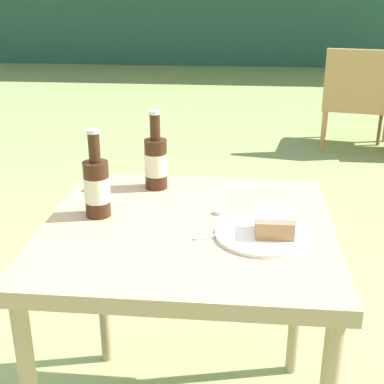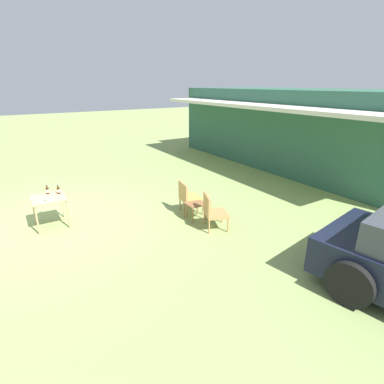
{
  "view_description": "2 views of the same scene",
  "coord_description": "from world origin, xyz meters",
  "px_view_note": "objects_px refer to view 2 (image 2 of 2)",
  "views": [
    {
      "loc": [
        0.13,
        -1.24,
        1.29
      ],
      "look_at": [
        0.0,
        0.1,
        0.76
      ],
      "focal_mm": 50.0,
      "sensor_mm": 36.0,
      "label": 1
    },
    {
      "loc": [
        7.09,
        -0.61,
        3.14
      ],
      "look_at": [
        1.89,
        2.67,
        0.9
      ],
      "focal_mm": 28.0,
      "sensor_mm": 36.0,
      "label": 2
    }
  ],
  "objects_px": {
    "wicker_chair_cushioned": "(189,197)",
    "garden_side_table": "(195,205)",
    "patio_table": "(49,201)",
    "cake_on_plate": "(47,200)",
    "wicker_chair_plain": "(213,210)",
    "cola_bottle_near": "(58,190)",
    "cola_bottle_far": "(47,190)"
  },
  "relations": [
    {
      "from": "wicker_chair_plain",
      "to": "cola_bottle_far",
      "type": "xyz_separation_m",
      "value": [
        -2.35,
        -3.05,
        0.35
      ]
    },
    {
      "from": "wicker_chair_plain",
      "to": "cola_bottle_near",
      "type": "xyz_separation_m",
      "value": [
        -2.22,
        -2.83,
        0.35
      ]
    },
    {
      "from": "wicker_chair_plain",
      "to": "patio_table",
      "type": "distance_m",
      "value": 3.74
    },
    {
      "from": "patio_table",
      "to": "cake_on_plate",
      "type": "distance_m",
      "value": 0.23
    },
    {
      "from": "wicker_chair_plain",
      "to": "cake_on_plate",
      "type": "xyz_separation_m",
      "value": [
        -1.9,
        -3.14,
        0.28
      ]
    },
    {
      "from": "wicker_chair_cushioned",
      "to": "patio_table",
      "type": "relative_size",
      "value": 1.09
    },
    {
      "from": "cake_on_plate",
      "to": "cola_bottle_near",
      "type": "height_order",
      "value": "cola_bottle_near"
    },
    {
      "from": "patio_table",
      "to": "wicker_chair_plain",
      "type": "bearing_deg",
      "value": 55.75
    },
    {
      "from": "garden_side_table",
      "to": "cola_bottle_far",
      "type": "bearing_deg",
      "value": -119.78
    },
    {
      "from": "wicker_chair_cushioned",
      "to": "cola_bottle_near",
      "type": "xyz_separation_m",
      "value": [
        -1.18,
        -2.85,
        0.35
      ]
    },
    {
      "from": "garden_side_table",
      "to": "patio_table",
      "type": "xyz_separation_m",
      "value": [
        -1.47,
        -3.02,
        0.26
      ]
    },
    {
      "from": "garden_side_table",
      "to": "wicker_chair_cushioned",
      "type": "bearing_deg",
      "value": 169.46
    },
    {
      "from": "cola_bottle_near",
      "to": "cola_bottle_far",
      "type": "xyz_separation_m",
      "value": [
        -0.12,
        -0.22,
        0.0
      ]
    },
    {
      "from": "wicker_chair_cushioned",
      "to": "garden_side_table",
      "type": "height_order",
      "value": "wicker_chair_cushioned"
    },
    {
      "from": "cola_bottle_near",
      "to": "cola_bottle_far",
      "type": "distance_m",
      "value": 0.25
    },
    {
      "from": "wicker_chair_cushioned",
      "to": "cola_bottle_far",
      "type": "xyz_separation_m",
      "value": [
        -1.3,
        -3.07,
        0.35
      ]
    },
    {
      "from": "wicker_chair_cushioned",
      "to": "cola_bottle_near",
      "type": "height_order",
      "value": "cola_bottle_near"
    },
    {
      "from": "patio_table",
      "to": "cola_bottle_near",
      "type": "relative_size",
      "value": 3.14
    },
    {
      "from": "wicker_chair_cushioned",
      "to": "cola_bottle_far",
      "type": "distance_m",
      "value": 3.35
    },
    {
      "from": "garden_side_table",
      "to": "wicker_chair_plain",
      "type": "bearing_deg",
      "value": 5.39
    },
    {
      "from": "wicker_chair_plain",
      "to": "garden_side_table",
      "type": "xyz_separation_m",
      "value": [
        -0.63,
        -0.06,
        -0.08
      ]
    },
    {
      "from": "cake_on_plate",
      "to": "cola_bottle_far",
      "type": "bearing_deg",
      "value": 168.68
    },
    {
      "from": "wicker_chair_plain",
      "to": "patio_table",
      "type": "bearing_deg",
      "value": 78.29
    },
    {
      "from": "wicker_chair_cushioned",
      "to": "cola_bottle_near",
      "type": "relative_size",
      "value": 3.43
    },
    {
      "from": "cola_bottle_near",
      "to": "cola_bottle_far",
      "type": "height_order",
      "value": "same"
    },
    {
      "from": "patio_table",
      "to": "cola_bottle_near",
      "type": "xyz_separation_m",
      "value": [
        -0.12,
        0.25,
        0.16
      ]
    },
    {
      "from": "wicker_chair_cushioned",
      "to": "cake_on_plate",
      "type": "bearing_deg",
      "value": 85.1
    },
    {
      "from": "cola_bottle_far",
      "to": "garden_side_table",
      "type": "bearing_deg",
      "value": 60.22
    },
    {
      "from": "wicker_chair_cushioned",
      "to": "patio_table",
      "type": "distance_m",
      "value": 3.28
    },
    {
      "from": "garden_side_table",
      "to": "cola_bottle_near",
      "type": "xyz_separation_m",
      "value": [
        -1.59,
        -2.77,
        0.43
      ]
    },
    {
      "from": "patio_table",
      "to": "cola_bottle_far",
      "type": "relative_size",
      "value": 3.14
    },
    {
      "from": "wicker_chair_plain",
      "to": "cake_on_plate",
      "type": "relative_size",
      "value": 3.54
    }
  ]
}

